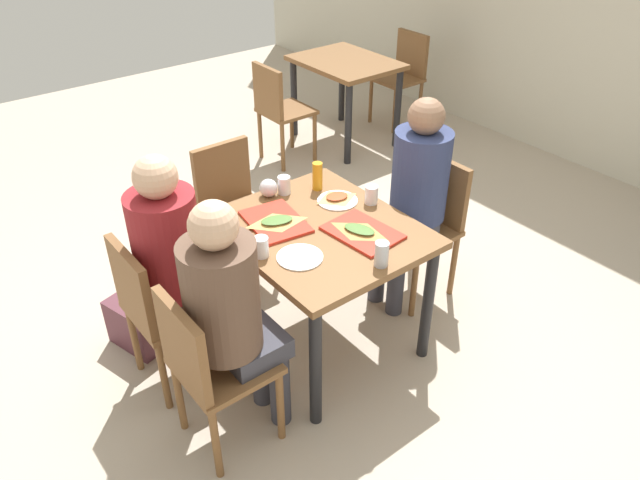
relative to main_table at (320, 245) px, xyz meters
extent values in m
cube|color=#B7A893|center=(0.00, 0.00, -0.66)|extent=(10.00, 10.00, 0.02)
cube|color=brown|center=(0.00, 0.00, 0.09)|extent=(1.00, 0.87, 0.04)
cylinder|color=black|center=(-0.44, -0.37, -0.29)|extent=(0.06, 0.06, 0.72)
cylinder|color=black|center=(0.44, -0.37, -0.29)|extent=(0.06, 0.06, 0.72)
cylinder|color=black|center=(-0.44, 0.37, -0.29)|extent=(0.06, 0.06, 0.72)
cylinder|color=black|center=(0.44, 0.37, -0.29)|extent=(0.06, 0.06, 0.72)
cube|color=brown|center=(-0.25, -0.73, -0.20)|extent=(0.40, 0.40, 0.03)
cube|color=brown|center=(-0.25, -0.91, 0.01)|extent=(0.38, 0.04, 0.40)
cylinder|color=brown|center=(-0.42, -0.56, -0.43)|extent=(0.04, 0.04, 0.43)
cylinder|color=brown|center=(-0.08, -0.56, -0.43)|extent=(0.04, 0.04, 0.43)
cylinder|color=brown|center=(-0.42, -0.90, -0.43)|extent=(0.04, 0.04, 0.43)
cylinder|color=brown|center=(-0.08, -0.90, -0.43)|extent=(0.04, 0.04, 0.43)
cube|color=brown|center=(0.25, -0.73, -0.20)|extent=(0.40, 0.40, 0.03)
cube|color=brown|center=(0.25, -0.91, 0.01)|extent=(0.38, 0.04, 0.40)
cylinder|color=brown|center=(0.08, -0.56, -0.43)|extent=(0.04, 0.04, 0.43)
cylinder|color=brown|center=(0.42, -0.56, -0.43)|extent=(0.04, 0.04, 0.43)
cylinder|color=brown|center=(0.08, -0.90, -0.43)|extent=(0.04, 0.04, 0.43)
cylinder|color=brown|center=(0.42, -0.90, -0.43)|extent=(0.04, 0.04, 0.43)
cube|color=brown|center=(0.00, 0.73, -0.20)|extent=(0.40, 0.40, 0.03)
cube|color=brown|center=(0.00, 0.91, 0.01)|extent=(0.38, 0.04, 0.40)
cylinder|color=brown|center=(0.17, 0.56, -0.43)|extent=(0.04, 0.04, 0.43)
cylinder|color=brown|center=(-0.17, 0.56, -0.43)|extent=(0.04, 0.04, 0.43)
cylinder|color=brown|center=(0.17, 0.90, -0.43)|extent=(0.04, 0.04, 0.43)
cylinder|color=brown|center=(-0.17, 0.90, -0.43)|extent=(0.04, 0.04, 0.43)
cube|color=brown|center=(-0.80, 0.00, -0.20)|extent=(0.40, 0.40, 0.03)
cube|color=brown|center=(-0.98, 0.00, 0.01)|extent=(0.04, 0.38, 0.40)
cylinder|color=brown|center=(-0.63, 0.17, -0.43)|extent=(0.04, 0.04, 0.43)
cylinder|color=brown|center=(-0.63, -0.17, -0.43)|extent=(0.04, 0.04, 0.43)
cylinder|color=brown|center=(-0.97, 0.17, -0.43)|extent=(0.04, 0.04, 0.43)
cylinder|color=brown|center=(-0.97, -0.17, -0.43)|extent=(0.04, 0.04, 0.43)
cylinder|color=#383842|center=(-0.33, -0.50, -0.42)|extent=(0.10, 0.10, 0.46)
cylinder|color=#383842|center=(-0.17, -0.50, -0.42)|extent=(0.10, 0.10, 0.46)
cube|color=#383842|center=(-0.25, -0.60, -0.14)|extent=(0.32, 0.28, 0.10)
cylinder|color=maroon|center=(-0.25, -0.71, 0.17)|extent=(0.32, 0.32, 0.52)
sphere|color=#DBAD89|center=(-0.25, -0.71, 0.52)|extent=(0.20, 0.20, 0.20)
cylinder|color=#383842|center=(0.17, -0.50, -0.42)|extent=(0.10, 0.10, 0.46)
cylinder|color=#383842|center=(0.33, -0.50, -0.42)|extent=(0.10, 0.10, 0.46)
cube|color=#383842|center=(0.25, -0.60, -0.14)|extent=(0.32, 0.28, 0.10)
cylinder|color=brown|center=(0.25, -0.71, 0.17)|extent=(0.32, 0.32, 0.52)
sphere|color=#DBAD89|center=(0.25, -0.71, 0.52)|extent=(0.20, 0.20, 0.20)
cylinder|color=#383842|center=(0.08, 0.50, -0.42)|extent=(0.10, 0.10, 0.46)
cylinder|color=#383842|center=(-0.08, 0.50, -0.42)|extent=(0.10, 0.10, 0.46)
cube|color=#383842|center=(0.00, 0.60, -0.14)|extent=(0.32, 0.28, 0.10)
cylinder|color=navy|center=(0.00, 0.71, 0.17)|extent=(0.32, 0.32, 0.52)
sphere|color=#8C664C|center=(0.00, 0.71, 0.52)|extent=(0.20, 0.20, 0.20)
cube|color=red|center=(-0.18, -0.15, 0.11)|extent=(0.39, 0.31, 0.02)
cube|color=red|center=(0.18, 0.13, 0.11)|extent=(0.38, 0.29, 0.02)
cylinder|color=white|center=(-0.15, 0.24, 0.11)|extent=(0.22, 0.22, 0.01)
cylinder|color=white|center=(0.15, -0.24, 0.11)|extent=(0.22, 0.22, 0.01)
pyramid|color=tan|center=(-0.15, -0.16, 0.13)|extent=(0.21, 0.26, 0.01)
ellipsoid|color=#4C7233|center=(-0.15, -0.16, 0.14)|extent=(0.14, 0.18, 0.01)
pyramid|color=#C68C47|center=(0.17, 0.11, 0.13)|extent=(0.26, 0.20, 0.01)
ellipsoid|color=#4C7233|center=(0.17, 0.11, 0.14)|extent=(0.18, 0.14, 0.01)
pyramid|color=#DBAD60|center=(-0.16, 0.24, 0.12)|extent=(0.16, 0.20, 0.01)
ellipsoid|color=#B74723|center=(-0.16, 0.24, 0.13)|extent=(0.11, 0.14, 0.01)
cylinder|color=white|center=(-0.03, 0.37, 0.16)|extent=(0.07, 0.07, 0.10)
cylinder|color=white|center=(0.03, -0.37, 0.16)|extent=(0.07, 0.07, 0.10)
cylinder|color=white|center=(-0.40, 0.06, 0.16)|extent=(0.07, 0.07, 0.10)
cylinder|color=#B7BCC6|center=(0.43, 0.02, 0.17)|extent=(0.07, 0.07, 0.12)
cylinder|color=orange|center=(-0.33, 0.24, 0.19)|extent=(0.06, 0.06, 0.16)
sphere|color=silver|center=(-0.43, -0.02, 0.16)|extent=(0.10, 0.10, 0.10)
cube|color=#592D38|center=(-0.60, -0.83, -0.51)|extent=(0.35, 0.24, 0.28)
cube|color=brown|center=(-2.01, 1.87, 0.09)|extent=(0.90, 0.70, 0.04)
cylinder|color=black|center=(-2.40, 1.58, -0.29)|extent=(0.06, 0.06, 0.72)
cylinder|color=black|center=(-1.62, 1.58, -0.29)|extent=(0.06, 0.06, 0.72)
cylinder|color=black|center=(-2.40, 2.16, -0.29)|extent=(0.06, 0.06, 0.72)
cylinder|color=black|center=(-1.62, 2.16, -0.29)|extent=(0.06, 0.06, 0.72)
cube|color=brown|center=(-2.01, 1.22, -0.20)|extent=(0.40, 0.40, 0.03)
cube|color=brown|center=(-2.01, 1.04, 0.01)|extent=(0.38, 0.04, 0.40)
cylinder|color=brown|center=(-2.18, 1.39, -0.43)|extent=(0.04, 0.04, 0.43)
cylinder|color=brown|center=(-1.84, 1.39, -0.43)|extent=(0.04, 0.04, 0.43)
cylinder|color=brown|center=(-2.18, 1.05, -0.43)|extent=(0.04, 0.04, 0.43)
cylinder|color=brown|center=(-1.84, 1.05, -0.43)|extent=(0.04, 0.04, 0.43)
cube|color=brown|center=(-2.01, 2.52, -0.20)|extent=(0.40, 0.40, 0.03)
cube|color=brown|center=(-2.01, 2.70, 0.01)|extent=(0.38, 0.04, 0.40)
cylinder|color=brown|center=(-1.84, 2.35, -0.43)|extent=(0.04, 0.04, 0.43)
cylinder|color=brown|center=(-2.18, 2.35, -0.43)|extent=(0.04, 0.04, 0.43)
cylinder|color=brown|center=(-1.84, 2.69, -0.43)|extent=(0.04, 0.04, 0.43)
cylinder|color=brown|center=(-2.18, 2.69, -0.43)|extent=(0.04, 0.04, 0.43)
camera|label=1|loc=(2.05, -1.61, 1.76)|focal=34.42mm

